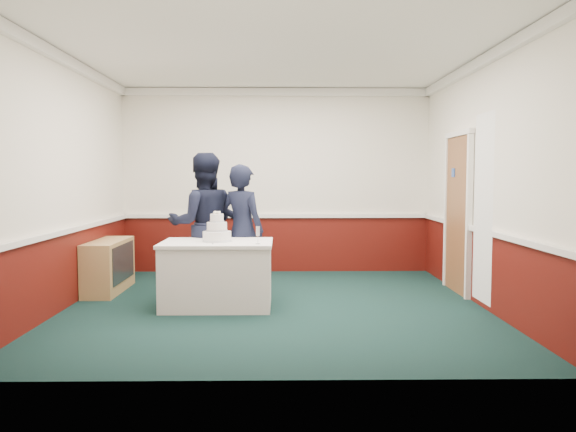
{
  "coord_description": "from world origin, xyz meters",
  "views": [
    {
      "loc": [
        0.05,
        -6.71,
        1.56
      ],
      "look_at": [
        0.15,
        -0.1,
        1.1
      ],
      "focal_mm": 35.0,
      "sensor_mm": 36.0,
      "label": 1
    }
  ],
  "objects_px": {
    "champagne_flute": "(258,232)",
    "cake_table": "(217,273)",
    "wedding_cake": "(217,232)",
    "person_man": "(203,224)",
    "cake_knife": "(213,243)",
    "person_woman": "(242,231)",
    "sideboard": "(109,266)"
  },
  "relations": [
    {
      "from": "person_woman",
      "to": "cake_table",
      "type": "bearing_deg",
      "value": 97.22
    },
    {
      "from": "cake_table",
      "to": "cake_knife",
      "type": "height_order",
      "value": "cake_knife"
    },
    {
      "from": "cake_knife",
      "to": "champagne_flute",
      "type": "bearing_deg",
      "value": -16.99
    },
    {
      "from": "champagne_flute",
      "to": "person_woman",
      "type": "height_order",
      "value": "person_woman"
    },
    {
      "from": "wedding_cake",
      "to": "cake_table",
      "type": "bearing_deg",
      "value": -90.0
    },
    {
      "from": "person_woman",
      "to": "wedding_cake",
      "type": "bearing_deg",
      "value": 97.21
    },
    {
      "from": "person_woman",
      "to": "champagne_flute",
      "type": "bearing_deg",
      "value": 136.38
    },
    {
      "from": "wedding_cake",
      "to": "person_man",
      "type": "xyz_separation_m",
      "value": [
        -0.26,
        0.67,
        0.04
      ]
    },
    {
      "from": "wedding_cake",
      "to": "person_woman",
      "type": "relative_size",
      "value": 0.21
    },
    {
      "from": "sideboard",
      "to": "wedding_cake",
      "type": "relative_size",
      "value": 3.3
    },
    {
      "from": "cake_knife",
      "to": "person_woman",
      "type": "height_order",
      "value": "person_woman"
    },
    {
      "from": "wedding_cake",
      "to": "person_woman",
      "type": "distance_m",
      "value": 0.65
    },
    {
      "from": "wedding_cake",
      "to": "champagne_flute",
      "type": "height_order",
      "value": "wedding_cake"
    },
    {
      "from": "wedding_cake",
      "to": "person_man",
      "type": "height_order",
      "value": "person_man"
    },
    {
      "from": "wedding_cake",
      "to": "cake_knife",
      "type": "height_order",
      "value": "wedding_cake"
    },
    {
      "from": "champagne_flute",
      "to": "cake_table",
      "type": "bearing_deg",
      "value": 150.75
    },
    {
      "from": "sideboard",
      "to": "person_man",
      "type": "xyz_separation_m",
      "value": [
        1.32,
        -0.25,
        0.59
      ]
    },
    {
      "from": "wedding_cake",
      "to": "champagne_flute",
      "type": "distance_m",
      "value": 0.57
    },
    {
      "from": "wedding_cake",
      "to": "person_woman",
      "type": "xyz_separation_m",
      "value": [
        0.26,
        0.59,
        -0.04
      ]
    },
    {
      "from": "sideboard",
      "to": "wedding_cake",
      "type": "height_order",
      "value": "wedding_cake"
    },
    {
      "from": "sideboard",
      "to": "person_man",
      "type": "bearing_deg",
      "value": -10.55
    },
    {
      "from": "sideboard",
      "to": "person_man",
      "type": "relative_size",
      "value": 0.64
    },
    {
      "from": "cake_knife",
      "to": "person_man",
      "type": "height_order",
      "value": "person_man"
    },
    {
      "from": "sideboard",
      "to": "person_man",
      "type": "distance_m",
      "value": 1.47
    },
    {
      "from": "cake_table",
      "to": "person_man",
      "type": "height_order",
      "value": "person_man"
    },
    {
      "from": "sideboard",
      "to": "cake_knife",
      "type": "relative_size",
      "value": 5.45
    },
    {
      "from": "champagne_flute",
      "to": "person_man",
      "type": "xyz_separation_m",
      "value": [
        -0.76,
        0.95,
        0.01
      ]
    },
    {
      "from": "sideboard",
      "to": "wedding_cake",
      "type": "bearing_deg",
      "value": -30.01
    },
    {
      "from": "champagne_flute",
      "to": "wedding_cake",
      "type": "bearing_deg",
      "value": 150.75
    },
    {
      "from": "champagne_flute",
      "to": "person_man",
      "type": "distance_m",
      "value": 1.21
    },
    {
      "from": "champagne_flute",
      "to": "person_woman",
      "type": "distance_m",
      "value": 0.91
    },
    {
      "from": "wedding_cake",
      "to": "person_man",
      "type": "relative_size",
      "value": 0.19
    }
  ]
}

